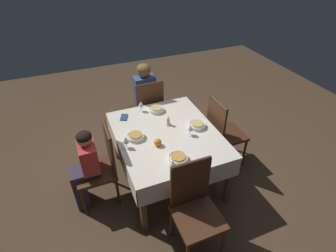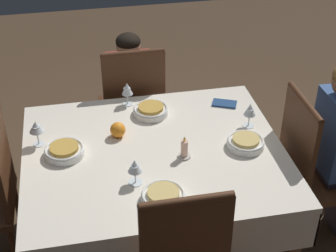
# 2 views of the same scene
# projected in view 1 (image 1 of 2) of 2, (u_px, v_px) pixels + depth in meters

# --- Properties ---
(ground_plane) EXTENTS (8.00, 8.00, 0.00)m
(ground_plane) POSITION_uv_depth(u_px,v_px,m) (167.00, 177.00, 3.49)
(ground_plane) COLOR #4C3826
(dining_table) EXTENTS (1.38, 1.16, 0.73)m
(dining_table) POSITION_uv_depth(u_px,v_px,m) (167.00, 138.00, 3.11)
(dining_table) COLOR silver
(dining_table) RESTS_ON ground_plane
(chair_east) EXTENTS (0.44, 0.43, 1.00)m
(chair_east) POSITION_uv_depth(u_px,v_px,m) (148.00, 108.00, 3.87)
(chair_east) COLOR #472816
(chair_east) RESTS_ON ground_plane
(chair_north) EXTENTS (0.43, 0.44, 1.00)m
(chair_north) POSITION_uv_depth(u_px,v_px,m) (101.00, 163.00, 2.92)
(chair_north) COLOR #472816
(chair_north) RESTS_ON ground_plane
(chair_south) EXTENTS (0.43, 0.44, 1.00)m
(chair_south) POSITION_uv_depth(u_px,v_px,m) (223.00, 130.00, 3.43)
(chair_south) COLOR #472816
(chair_south) RESTS_ON ground_plane
(chair_west) EXTENTS (0.44, 0.43, 1.00)m
(chair_west) POSITION_uv_depth(u_px,v_px,m) (195.00, 205.00, 2.47)
(chair_west) COLOR #472816
(chair_west) RESTS_ON ground_plane
(person_adult_denim) EXTENTS (0.34, 0.30, 1.18)m
(person_adult_denim) POSITION_uv_depth(u_px,v_px,m) (144.00, 95.00, 3.92)
(person_adult_denim) COLOR #383342
(person_adult_denim) RESTS_ON ground_plane
(person_child_red) EXTENTS (0.30, 0.33, 1.01)m
(person_child_red) POSITION_uv_depth(u_px,v_px,m) (84.00, 167.00, 2.86)
(person_child_red) COLOR #383342
(person_child_red) RESTS_ON ground_plane
(bowl_east) EXTENTS (0.20, 0.20, 0.06)m
(bowl_east) POSITION_uv_depth(u_px,v_px,m) (157.00, 109.00, 3.42)
(bowl_east) COLOR white
(bowl_east) RESTS_ON dining_table
(wine_glass_east) EXTENTS (0.07, 0.07, 0.15)m
(wine_glass_east) POSITION_uv_depth(u_px,v_px,m) (141.00, 104.00, 3.38)
(wine_glass_east) COLOR white
(wine_glass_east) RESTS_ON dining_table
(bowl_north) EXTENTS (0.20, 0.20, 0.06)m
(bowl_north) POSITION_uv_depth(u_px,v_px,m) (136.00, 136.00, 2.96)
(bowl_north) COLOR white
(bowl_north) RESTS_ON dining_table
(wine_glass_north) EXTENTS (0.07, 0.07, 0.15)m
(wine_glass_north) POSITION_uv_depth(u_px,v_px,m) (126.00, 140.00, 2.79)
(wine_glass_north) COLOR white
(wine_glass_north) RESTS_ON dining_table
(bowl_south) EXTENTS (0.21, 0.21, 0.06)m
(bowl_south) POSITION_uv_depth(u_px,v_px,m) (197.00, 125.00, 3.14)
(bowl_south) COLOR white
(bowl_south) RESTS_ON dining_table
(wine_glass_south) EXTENTS (0.07, 0.07, 0.14)m
(wine_glass_south) POSITION_uv_depth(u_px,v_px,m) (190.00, 128.00, 2.97)
(wine_glass_south) COLOR white
(wine_glass_south) RESTS_ON dining_table
(bowl_west) EXTENTS (0.21, 0.21, 0.06)m
(bowl_west) POSITION_uv_depth(u_px,v_px,m) (178.00, 158.00, 2.67)
(bowl_west) COLOR white
(bowl_west) RESTS_ON dining_table
(wine_glass_west) EXTENTS (0.08, 0.08, 0.15)m
(wine_glass_west) POSITION_uv_depth(u_px,v_px,m) (172.00, 164.00, 2.49)
(wine_glass_west) COLOR white
(wine_glass_west) RESTS_ON dining_table
(candle_centerpiece) EXTENTS (0.07, 0.07, 0.13)m
(candle_centerpiece) POSITION_uv_depth(u_px,v_px,m) (168.00, 122.00, 3.17)
(candle_centerpiece) COLOR beige
(candle_centerpiece) RESTS_ON dining_table
(orange_fruit) EXTENTS (0.09, 0.09, 0.09)m
(orange_fruit) POSITION_uv_depth(u_px,v_px,m) (158.00, 142.00, 2.85)
(orange_fruit) COLOR orange
(orange_fruit) RESTS_ON dining_table
(napkin_red_folded) EXTENTS (0.16, 0.13, 0.01)m
(napkin_red_folded) POSITION_uv_depth(u_px,v_px,m) (124.00, 117.00, 3.31)
(napkin_red_folded) COLOR navy
(napkin_red_folded) RESTS_ON dining_table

